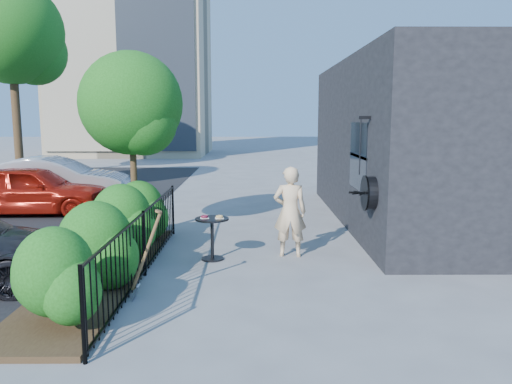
{
  "coord_description": "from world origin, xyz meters",
  "views": [
    {
      "loc": [
        0.29,
        -8.0,
        2.61
      ],
      "look_at": [
        0.35,
        1.36,
        1.2
      ],
      "focal_mm": 35.0,
      "sensor_mm": 36.0,
      "label": 1
    }
  ],
  "objects_px": {
    "street_tree_far": "(12,38)",
    "shovel": "(144,260)",
    "car_red": "(32,190)",
    "woman": "(290,212)",
    "patio_tree": "(134,110)",
    "car_silver": "(55,181)",
    "cafe_table": "(212,231)"
  },
  "relations": [
    {
      "from": "street_tree_far",
      "to": "shovel",
      "type": "height_order",
      "value": "street_tree_far"
    },
    {
      "from": "shovel",
      "to": "car_red",
      "type": "bearing_deg",
      "value": 124.41
    },
    {
      "from": "woman",
      "to": "shovel",
      "type": "height_order",
      "value": "woman"
    },
    {
      "from": "patio_tree",
      "to": "car_red",
      "type": "bearing_deg",
      "value": 143.31
    },
    {
      "from": "car_silver",
      "to": "street_tree_far",
      "type": "bearing_deg",
      "value": 26.03
    },
    {
      "from": "patio_tree",
      "to": "street_tree_far",
      "type": "height_order",
      "value": "street_tree_far"
    },
    {
      "from": "shovel",
      "to": "car_red",
      "type": "xyz_separation_m",
      "value": [
        -4.39,
        6.41,
        0.08
      ]
    },
    {
      "from": "street_tree_far",
      "to": "shovel",
      "type": "relative_size",
      "value": 6.12
    },
    {
      "from": "patio_tree",
      "to": "car_silver",
      "type": "height_order",
      "value": "patio_tree"
    },
    {
      "from": "shovel",
      "to": "car_red",
      "type": "relative_size",
      "value": 0.34
    },
    {
      "from": "street_tree_far",
      "to": "cafe_table",
      "type": "distance_m",
      "value": 16.98
    },
    {
      "from": "street_tree_far",
      "to": "woman",
      "type": "height_order",
      "value": "street_tree_far"
    },
    {
      "from": "woman",
      "to": "car_silver",
      "type": "bearing_deg",
      "value": -36.87
    },
    {
      "from": "car_silver",
      "to": "car_red",
      "type": "bearing_deg",
      "value": 172.16
    },
    {
      "from": "shovel",
      "to": "car_silver",
      "type": "xyz_separation_m",
      "value": [
        -4.32,
        7.8,
        0.13
      ]
    },
    {
      "from": "cafe_table",
      "to": "woman",
      "type": "height_order",
      "value": "woman"
    },
    {
      "from": "cafe_table",
      "to": "shovel",
      "type": "height_order",
      "value": "shovel"
    },
    {
      "from": "shovel",
      "to": "cafe_table",
      "type": "bearing_deg",
      "value": 68.71
    },
    {
      "from": "patio_tree",
      "to": "cafe_table",
      "type": "xyz_separation_m",
      "value": [
        1.78,
        -1.82,
        -2.22
      ]
    },
    {
      "from": "street_tree_far",
      "to": "shovel",
      "type": "distance_m",
      "value": 18.19
    },
    {
      "from": "woman",
      "to": "shovel",
      "type": "distance_m",
      "value": 3.22
    },
    {
      "from": "car_red",
      "to": "car_silver",
      "type": "relative_size",
      "value": 0.9
    },
    {
      "from": "patio_tree",
      "to": "street_tree_far",
      "type": "bearing_deg",
      "value": 124.51
    },
    {
      "from": "car_red",
      "to": "car_silver",
      "type": "xyz_separation_m",
      "value": [
        0.07,
        1.39,
        0.05
      ]
    },
    {
      "from": "street_tree_far",
      "to": "car_red",
      "type": "distance_m",
      "value": 11.0
    },
    {
      "from": "patio_tree",
      "to": "street_tree_far",
      "type": "distance_m",
      "value": 13.95
    },
    {
      "from": "street_tree_far",
      "to": "woman",
      "type": "bearing_deg",
      "value": -49.48
    },
    {
      "from": "car_silver",
      "to": "woman",
      "type": "bearing_deg",
      "value": -134.91
    },
    {
      "from": "patio_tree",
      "to": "car_red",
      "type": "relative_size",
      "value": 1.0
    },
    {
      "from": "car_red",
      "to": "car_silver",
      "type": "distance_m",
      "value": 1.39
    },
    {
      "from": "cafe_table",
      "to": "car_red",
      "type": "bearing_deg",
      "value": 139.98
    },
    {
      "from": "car_silver",
      "to": "cafe_table",
      "type": "bearing_deg",
      "value": -143.2
    }
  ]
}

